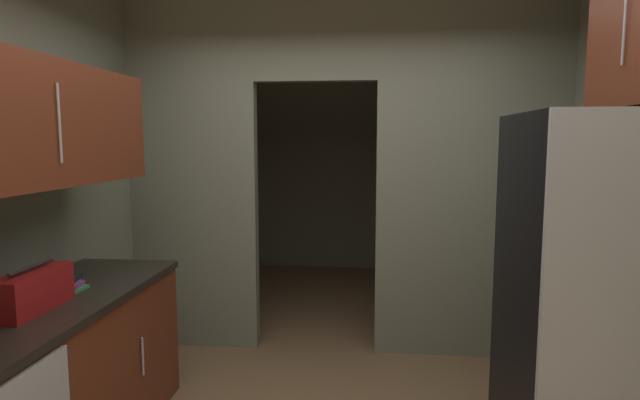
# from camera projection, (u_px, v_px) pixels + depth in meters

# --- Properties ---
(kitchen_partition) EXTENTS (3.41, 0.12, 2.77)m
(kitchen_partition) POSITION_uv_depth(u_px,v_px,m) (348.00, 168.00, 4.00)
(kitchen_partition) COLOR gray
(kitchen_partition) RESTS_ON ground
(adjoining_room_shell) EXTENTS (3.41, 2.80, 2.77)m
(adjoining_room_shell) POSITION_uv_depth(u_px,v_px,m) (350.00, 167.00, 5.89)
(adjoining_room_shell) COLOR gray
(adjoining_room_shell) RESTS_ON ground
(refrigerator) EXTENTS (0.77, 0.79, 1.81)m
(refrigerator) POSITION_uv_depth(u_px,v_px,m) (600.00, 313.00, 2.33)
(refrigerator) COLOR black
(refrigerator) RESTS_ON ground
(lower_cabinet_run) EXTENTS (0.66, 1.99, 0.89)m
(lower_cabinet_run) POSITION_uv_depth(u_px,v_px,m) (40.00, 395.00, 2.50)
(lower_cabinet_run) COLOR maroon
(lower_cabinet_run) RESTS_ON ground
(upper_cabinet_counterside) EXTENTS (0.36, 1.79, 0.60)m
(upper_cabinet_counterside) POSITION_uv_depth(u_px,v_px,m) (22.00, 123.00, 2.35)
(upper_cabinet_counterside) COLOR maroon
(boombox) EXTENTS (0.16, 0.43, 0.22)m
(boombox) POSITION_uv_depth(u_px,v_px,m) (32.00, 291.00, 2.39)
(boombox) COLOR maroon
(boombox) RESTS_ON lower_cabinet_run
(book_stack) EXTENTS (0.15, 0.16, 0.08)m
(book_stack) POSITION_uv_depth(u_px,v_px,m) (69.00, 284.00, 2.71)
(book_stack) COLOR #388C47
(book_stack) RESTS_ON lower_cabinet_run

